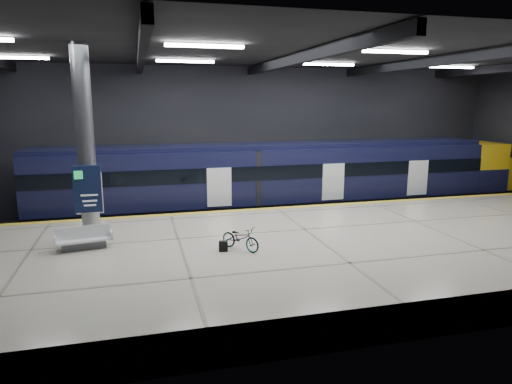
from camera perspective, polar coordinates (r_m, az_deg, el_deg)
name	(u,v)px	position (r m, az deg, el deg)	size (l,w,h in m)	color
ground	(296,248)	(19.54, 5.00, -6.98)	(30.00, 30.00, 0.00)	black
room_shell	(298,111)	(18.57, 5.30, 10.04)	(30.10, 16.10, 8.05)	black
platform	(319,254)	(17.16, 7.87, -7.73)	(30.00, 11.00, 1.10)	beige
safety_strip	(277,208)	(21.75, 2.62, -2.03)	(30.00, 0.40, 0.01)	yellow
rails	(261,215)	(24.56, 0.69, -2.93)	(30.00, 1.52, 0.16)	gray
train	(302,177)	(24.83, 5.76, 1.84)	(29.40, 2.84, 3.79)	black
bench	(84,241)	(16.86, -20.72, -5.72)	(1.95, 1.03, 0.82)	#595B60
bicycle	(241,238)	(15.67, -1.95, -5.77)	(0.55, 1.58, 0.83)	#99999E
pannier_bag	(223,246)	(15.62, -4.11, -6.76)	(0.30, 0.18, 0.35)	black
info_column	(86,150)	(16.59, -20.49, 4.88)	(0.90, 0.78, 6.90)	#9EA0A5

